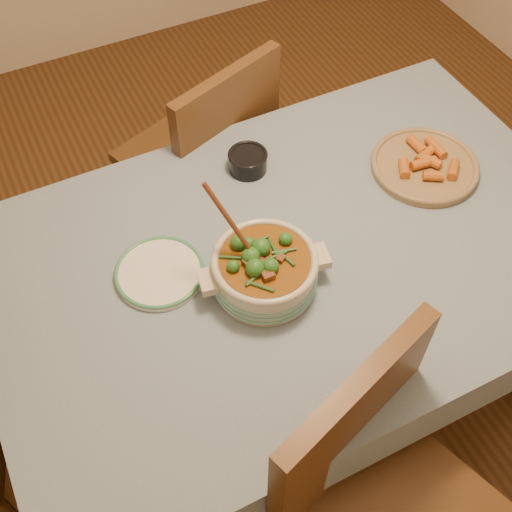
% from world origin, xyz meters
% --- Properties ---
extents(floor, '(4.50, 4.50, 0.00)m').
position_xyz_m(floor, '(0.00, 0.00, 0.00)').
color(floor, '#422912').
rests_on(floor, ground).
extents(dining_table, '(1.68, 1.08, 0.76)m').
position_xyz_m(dining_table, '(0.00, 0.00, 0.66)').
color(dining_table, brown).
rests_on(dining_table, floor).
extents(stew_casserole, '(0.34, 0.30, 0.32)m').
position_xyz_m(stew_casserole, '(-0.13, -0.06, 0.82)').
color(stew_casserole, beige).
rests_on(stew_casserole, dining_table).
extents(white_plate, '(0.25, 0.25, 0.02)m').
position_xyz_m(white_plate, '(-0.36, 0.09, 0.77)').
color(white_plate, white).
rests_on(white_plate, dining_table).
extents(condiment_bowl, '(0.14, 0.14, 0.06)m').
position_xyz_m(condiment_bowl, '(0.02, 0.34, 0.79)').
color(condiment_bowl, black).
rests_on(condiment_bowl, dining_table).
extents(fried_plate, '(0.41, 0.41, 0.05)m').
position_xyz_m(fried_plate, '(0.49, 0.10, 0.78)').
color(fried_plate, '#9F8258').
rests_on(fried_plate, dining_table).
extents(chair_far, '(0.56, 0.56, 0.94)m').
position_xyz_m(chair_far, '(0.02, 0.67, 0.53)').
color(chair_far, brown).
rests_on(chair_far, floor).
extents(chair_near, '(0.59, 0.59, 1.00)m').
position_xyz_m(chair_near, '(-0.10, -0.61, 0.57)').
color(chair_near, brown).
rests_on(chair_near, floor).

